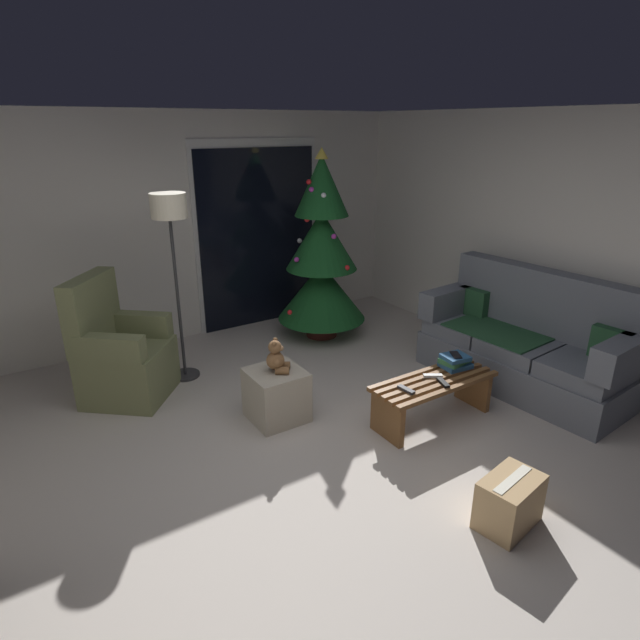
{
  "coord_description": "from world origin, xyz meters",
  "views": [
    {
      "loc": [
        -1.77,
        -2.64,
        2.35
      ],
      "look_at": [
        0.4,
        0.7,
        0.85
      ],
      "focal_mm": 29.32,
      "sensor_mm": 36.0,
      "label": 1
    }
  ],
  "objects_px": {
    "cell_phone": "(456,355)",
    "cardboard_box_taped_mid_floor": "(509,502)",
    "teddy_bear_chestnut": "(277,358)",
    "ottoman": "(276,395)",
    "coffee_table": "(433,393)",
    "couch": "(526,345)",
    "floor_lamp": "(170,225)",
    "remote_white": "(433,376)",
    "remote_graphite": "(406,390)",
    "christmas_tree": "(322,258)",
    "armchair": "(121,356)",
    "remote_black": "(443,383)",
    "book_stack": "(455,361)"
  },
  "relations": [
    {
      "from": "cell_phone",
      "to": "cardboard_box_taped_mid_floor",
      "type": "xyz_separation_m",
      "value": [
        -0.77,
        -1.21,
        -0.34
      ]
    },
    {
      "from": "cardboard_box_taped_mid_floor",
      "to": "teddy_bear_chestnut",
      "type": "bearing_deg",
      "value": 107.47
    },
    {
      "from": "ottoman",
      "to": "coffee_table",
      "type": "bearing_deg",
      "value": -34.33
    },
    {
      "from": "couch",
      "to": "floor_lamp",
      "type": "distance_m",
      "value": 3.46
    },
    {
      "from": "ottoman",
      "to": "teddy_bear_chestnut",
      "type": "xyz_separation_m",
      "value": [
        0.01,
        -0.01,
        0.34
      ]
    },
    {
      "from": "remote_white",
      "to": "remote_graphite",
      "type": "relative_size",
      "value": 1.0
    },
    {
      "from": "couch",
      "to": "remote_graphite",
      "type": "xyz_separation_m",
      "value": [
        -1.54,
        -0.04,
        -0.01
      ]
    },
    {
      "from": "cell_phone",
      "to": "remote_white",
      "type": "bearing_deg",
      "value": -146.89
    },
    {
      "from": "coffee_table",
      "to": "remote_white",
      "type": "xyz_separation_m",
      "value": [
        0.02,
        0.04,
        0.14
      ]
    },
    {
      "from": "christmas_tree",
      "to": "floor_lamp",
      "type": "bearing_deg",
      "value": -174.71
    },
    {
      "from": "christmas_tree",
      "to": "ottoman",
      "type": "bearing_deg",
      "value": -134.65
    },
    {
      "from": "remote_white",
      "to": "armchair",
      "type": "distance_m",
      "value": 2.75
    },
    {
      "from": "remote_graphite",
      "to": "remote_black",
      "type": "distance_m",
      "value": 0.34
    },
    {
      "from": "book_stack",
      "to": "armchair",
      "type": "height_order",
      "value": "armchair"
    },
    {
      "from": "couch",
      "to": "coffee_table",
      "type": "distance_m",
      "value": 1.21
    },
    {
      "from": "couch",
      "to": "ottoman",
      "type": "relative_size",
      "value": 4.52
    },
    {
      "from": "couch",
      "to": "cardboard_box_taped_mid_floor",
      "type": "xyz_separation_m",
      "value": [
        -1.68,
        -1.17,
        -0.23
      ]
    },
    {
      "from": "book_stack",
      "to": "remote_black",
      "type": "bearing_deg",
      "value": -151.61
    },
    {
      "from": "floor_lamp",
      "to": "cardboard_box_taped_mid_floor",
      "type": "bearing_deg",
      "value": -72.26
    },
    {
      "from": "couch",
      "to": "ottoman",
      "type": "distance_m",
      "value": 2.4
    },
    {
      "from": "cell_phone",
      "to": "teddy_bear_chestnut",
      "type": "distance_m",
      "value": 1.52
    },
    {
      "from": "couch",
      "to": "coffee_table",
      "type": "bearing_deg",
      "value": -179.12
    },
    {
      "from": "remote_black",
      "to": "cardboard_box_taped_mid_floor",
      "type": "relative_size",
      "value": 0.35
    },
    {
      "from": "book_stack",
      "to": "floor_lamp",
      "type": "distance_m",
      "value": 2.78
    },
    {
      "from": "armchair",
      "to": "floor_lamp",
      "type": "height_order",
      "value": "floor_lamp"
    },
    {
      "from": "armchair",
      "to": "floor_lamp",
      "type": "xyz_separation_m",
      "value": [
        0.59,
        0.09,
        1.1
      ]
    },
    {
      "from": "christmas_tree",
      "to": "cardboard_box_taped_mid_floor",
      "type": "distance_m",
      "value": 3.41
    },
    {
      "from": "couch",
      "to": "cardboard_box_taped_mid_floor",
      "type": "height_order",
      "value": "couch"
    },
    {
      "from": "remote_white",
      "to": "remote_graphite",
      "type": "distance_m",
      "value": 0.35
    },
    {
      "from": "couch",
      "to": "cell_phone",
      "type": "height_order",
      "value": "couch"
    },
    {
      "from": "coffee_table",
      "to": "remote_black",
      "type": "height_order",
      "value": "remote_black"
    },
    {
      "from": "remote_graphite",
      "to": "ottoman",
      "type": "height_order",
      "value": "ottoman"
    },
    {
      "from": "remote_white",
      "to": "remote_graphite",
      "type": "height_order",
      "value": "same"
    },
    {
      "from": "armchair",
      "to": "teddy_bear_chestnut",
      "type": "relative_size",
      "value": 3.96
    },
    {
      "from": "teddy_bear_chestnut",
      "to": "cardboard_box_taped_mid_floor",
      "type": "xyz_separation_m",
      "value": [
        0.59,
        -1.88,
        -0.39
      ]
    },
    {
      "from": "cell_phone",
      "to": "christmas_tree",
      "type": "relative_size",
      "value": 0.07
    },
    {
      "from": "christmas_tree",
      "to": "remote_black",
      "type": "bearing_deg",
      "value": -96.69
    },
    {
      "from": "coffee_table",
      "to": "couch",
      "type": "bearing_deg",
      "value": 0.88
    },
    {
      "from": "armchair",
      "to": "book_stack",
      "type": "bearing_deg",
      "value": -36.89
    },
    {
      "from": "cardboard_box_taped_mid_floor",
      "to": "remote_black",
      "type": "bearing_deg",
      "value": 65.64
    },
    {
      "from": "armchair",
      "to": "floor_lamp",
      "type": "relative_size",
      "value": 0.63
    },
    {
      "from": "book_stack",
      "to": "cardboard_box_taped_mid_floor",
      "type": "distance_m",
      "value": 1.48
    },
    {
      "from": "teddy_bear_chestnut",
      "to": "cardboard_box_taped_mid_floor",
      "type": "height_order",
      "value": "teddy_bear_chestnut"
    },
    {
      "from": "floor_lamp",
      "to": "ottoman",
      "type": "distance_m",
      "value": 1.8
    },
    {
      "from": "couch",
      "to": "armchair",
      "type": "distance_m",
      "value": 3.74
    },
    {
      "from": "cardboard_box_taped_mid_floor",
      "to": "book_stack",
      "type": "bearing_deg",
      "value": 57.23
    },
    {
      "from": "armchair",
      "to": "remote_white",
      "type": "bearing_deg",
      "value": -41.08
    },
    {
      "from": "remote_white",
      "to": "christmas_tree",
      "type": "relative_size",
      "value": 0.07
    },
    {
      "from": "coffee_table",
      "to": "ottoman",
      "type": "xyz_separation_m",
      "value": [
        -1.08,
        0.74,
        -0.04
      ]
    },
    {
      "from": "coffee_table",
      "to": "cell_phone",
      "type": "relative_size",
      "value": 7.64
    }
  ]
}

